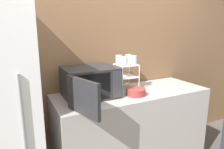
# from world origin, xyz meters

# --- Properties ---
(wall_back) EXTENTS (8.00, 0.06, 2.60)m
(wall_back) POSITION_xyz_m (0.00, 0.68, 1.30)
(wall_back) COLOR brown
(wall_back) RESTS_ON ground_plane
(counter) EXTENTS (1.73, 0.64, 0.94)m
(counter) POSITION_xyz_m (0.00, 0.32, 0.47)
(counter) COLOR #9E9993
(counter) RESTS_ON ground_plane
(microwave) EXTENTS (0.55, 0.82, 0.30)m
(microwave) POSITION_xyz_m (-0.49, 0.37, 1.09)
(microwave) COLOR #262628
(microwave) RESTS_ON counter
(dish_rack) EXTENTS (0.23, 0.23, 0.29)m
(dish_rack) POSITION_xyz_m (-0.01, 0.46, 1.14)
(dish_rack) COLOR white
(dish_rack) RESTS_ON counter
(glass_front_left) EXTENTS (0.07, 0.07, 0.10)m
(glass_front_left) POSITION_xyz_m (-0.07, 0.39, 1.28)
(glass_front_left) COLOR silver
(glass_front_left) RESTS_ON dish_rack
(glass_back_right) EXTENTS (0.07, 0.07, 0.10)m
(glass_back_right) POSITION_xyz_m (0.06, 0.52, 1.28)
(glass_back_right) COLOR silver
(glass_back_right) RESTS_ON dish_rack
(glass_front_right) EXTENTS (0.07, 0.07, 0.10)m
(glass_front_right) POSITION_xyz_m (0.05, 0.40, 1.28)
(glass_front_right) COLOR silver
(glass_front_right) RESTS_ON dish_rack
(glass_back_left) EXTENTS (0.07, 0.07, 0.10)m
(glass_back_left) POSITION_xyz_m (-0.07, 0.52, 1.28)
(glass_back_left) COLOR silver
(glass_back_left) RESTS_ON dish_rack
(bowl) EXTENTS (0.20, 0.20, 0.07)m
(bowl) POSITION_xyz_m (-0.04, 0.20, 0.97)
(bowl) COLOR maroon
(bowl) RESTS_ON counter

